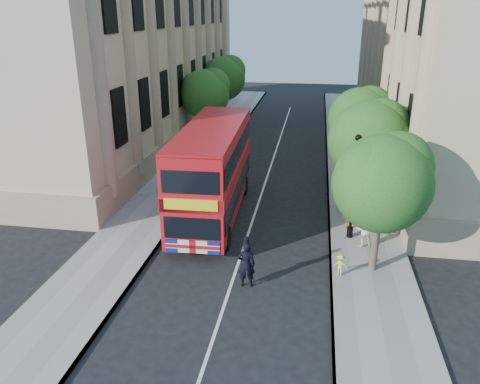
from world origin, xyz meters
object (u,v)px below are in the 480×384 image
at_px(box_van, 212,172).
at_px(police_constable, 246,264).
at_px(lamp_post, 354,191).
at_px(woman_pedestrian, 364,229).
at_px(double_decker_bus, 213,169).

relative_size(box_van, police_constable, 2.79).
bearing_deg(police_constable, lamp_post, -139.89).
relative_size(lamp_post, box_van, 0.94).
xyz_separation_m(lamp_post, woman_pedestrian, (0.57, -0.85, -1.55)).
relative_size(lamp_post, woman_pedestrian, 3.07).
relative_size(lamp_post, police_constable, 2.62).
bearing_deg(box_van, double_decker_bus, -75.91).
bearing_deg(double_decker_bus, woman_pedestrian, -20.24).
bearing_deg(police_constable, double_decker_bus, -75.95).
relative_size(double_decker_bus, woman_pedestrian, 6.35).
distance_m(lamp_post, woman_pedestrian, 1.86).
bearing_deg(woman_pedestrian, double_decker_bus, -22.88).
height_order(double_decker_bus, police_constable, double_decker_bus).
bearing_deg(double_decker_bus, box_van, 102.13).
distance_m(box_van, police_constable, 10.17).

